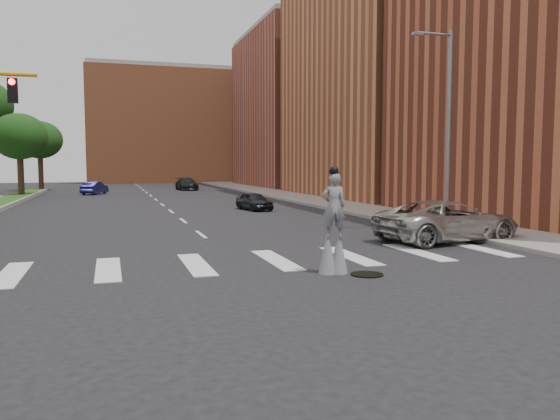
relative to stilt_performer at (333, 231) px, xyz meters
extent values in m
plane|color=black|center=(-2.20, 1.50, -1.22)|extent=(160.00, 160.00, 0.00)
cube|color=gray|center=(10.30, 26.50, -1.13)|extent=(5.00, 90.00, 0.18)
cylinder|color=black|center=(0.80, -0.50, -1.20)|extent=(0.90, 0.90, 0.04)
cube|color=#BF683C|center=(19.80, 31.50, 10.78)|extent=(16.00, 22.00, 24.00)
cube|color=#A6513D|center=(19.80, 55.50, 8.78)|extent=(16.00, 22.00, 20.00)
cube|color=#BF683C|center=(3.80, 79.50, 7.78)|extent=(26.00, 14.00, 18.00)
cylinder|color=slate|center=(8.80, 7.50, 3.28)|extent=(0.20, 0.20, 9.00)
cylinder|color=slate|center=(8.00, 7.50, 7.58)|extent=(1.80, 0.12, 0.12)
cube|color=slate|center=(7.10, 7.50, 7.53)|extent=(0.50, 0.18, 0.12)
cube|color=black|center=(-8.70, 4.50, 4.08)|extent=(0.28, 0.18, 0.75)
cylinder|color=#FF0C0C|center=(-8.70, 4.40, 4.33)|extent=(0.18, 0.06, 0.18)
cylinder|color=#342014|center=(0.16, -0.03, -0.72)|extent=(0.07, 0.07, 0.99)
cylinder|color=#342014|center=(-0.16, 0.03, -0.72)|extent=(0.07, 0.07, 0.99)
cone|color=slate|center=(0.16, -0.03, -0.60)|extent=(0.52, 0.52, 1.24)
cone|color=slate|center=(-0.16, 0.03, -0.60)|extent=(0.52, 0.52, 1.24)
imported|color=slate|center=(0.00, 0.00, 0.69)|extent=(0.74, 0.55, 1.84)
sphere|color=black|center=(0.00, 0.00, 1.67)|extent=(0.26, 0.26, 0.26)
cylinder|color=black|center=(0.00, 0.00, 1.62)|extent=(0.34, 0.34, 0.02)
cube|color=yellow|center=(0.02, 0.14, 1.20)|extent=(0.22, 0.05, 0.10)
imported|color=#A8A59E|center=(6.80, 4.50, -0.40)|extent=(6.15, 3.37, 1.63)
imported|color=black|center=(3.17, 20.87, -0.62)|extent=(2.06, 3.71, 1.19)
imported|color=navy|center=(-7.37, 43.44, -0.58)|extent=(2.70, 4.08, 1.27)
imported|color=black|center=(2.61, 49.66, -0.50)|extent=(2.34, 5.05, 1.43)
cylinder|color=#342014|center=(-13.70, 40.95, 0.94)|extent=(0.56, 0.56, 4.31)
ellipsoid|color=black|center=(-13.70, 40.95, 4.33)|extent=(4.94, 4.94, 4.20)
cylinder|color=#342014|center=(-13.35, 53.30, 1.03)|extent=(0.56, 0.56, 4.50)
ellipsoid|color=black|center=(-13.35, 53.30, 4.53)|extent=(4.98, 4.98, 4.23)
camera|label=1|loc=(-5.96, -14.01, 1.88)|focal=35.00mm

